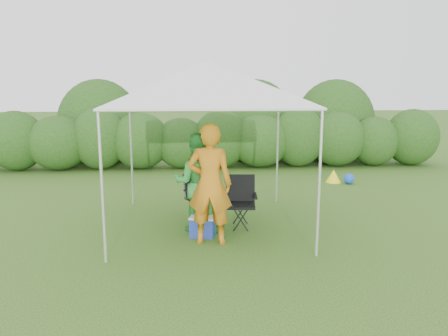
{
  "coord_description": "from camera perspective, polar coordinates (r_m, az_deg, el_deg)",
  "views": [
    {
      "loc": [
        -0.29,
        -6.85,
        2.44
      ],
      "look_at": [
        0.26,
        0.4,
        1.05
      ],
      "focal_mm": 35.0,
      "sensor_mm": 36.0,
      "label": 1
    }
  ],
  "objects": [
    {
      "name": "ground",
      "position": [
        7.28,
        -1.85,
        -8.77
      ],
      "size": [
        70.0,
        70.0,
        0.0
      ],
      "primitive_type": "plane",
      "color": "#406921"
    },
    {
      "name": "hedge",
      "position": [
        12.96,
        -2.89,
        3.64
      ],
      "size": [
        14.53,
        1.53,
        1.8
      ],
      "color": "#29531A",
      "rests_on": "ground"
    },
    {
      "name": "canopy",
      "position": [
        7.36,
        -2.14,
        10.98
      ],
      "size": [
        3.1,
        3.1,
        2.83
      ],
      "color": "silver",
      "rests_on": "ground"
    },
    {
      "name": "chair_right",
      "position": [
        7.62,
        2.18,
        -3.91
      ],
      "size": [
        0.59,
        0.54,
        0.89
      ],
      "rotation": [
        0.0,
        0.0,
        -0.09
      ],
      "color": "black",
      "rests_on": "ground"
    },
    {
      "name": "chair_left",
      "position": [
        8.15,
        -3.37,
        -3.22
      ],
      "size": [
        0.64,
        0.63,
        0.82
      ],
      "rotation": [
        0.0,
        0.0,
        0.55
      ],
      "color": "black",
      "rests_on": "ground"
    },
    {
      "name": "man",
      "position": [
        6.69,
        -1.87,
        -2.13
      ],
      "size": [
        0.74,
        0.54,
        1.88
      ],
      "primitive_type": "imported",
      "rotation": [
        0.0,
        0.0,
        3.0
      ],
      "color": "orange",
      "rests_on": "ground"
    },
    {
      "name": "woman",
      "position": [
        7.31,
        -3.5,
        -1.88
      ],
      "size": [
        0.88,
        0.72,
        1.67
      ],
      "primitive_type": "imported",
      "rotation": [
        0.0,
        0.0,
        3.03
      ],
      "color": "green",
      "rests_on": "ground"
    },
    {
      "name": "cooler",
      "position": [
        7.19,
        -2.83,
        -7.6
      ],
      "size": [
        0.46,
        0.38,
        0.34
      ],
      "rotation": [
        0.0,
        0.0,
        -0.23
      ],
      "color": "#21399B",
      "rests_on": "ground"
    },
    {
      "name": "bottle",
      "position": [
        7.07,
        -2.36,
        -5.49
      ],
      "size": [
        0.06,
        0.06,
        0.24
      ],
      "primitive_type": "cylinder",
      "color": "#592D0C",
      "rests_on": "cooler"
    },
    {
      "name": "lawn_toy",
      "position": [
        11.4,
        14.59,
        -1.11
      ],
      "size": [
        0.65,
        0.54,
        0.32
      ],
      "color": "#FFF11A",
      "rests_on": "ground"
    }
  ]
}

